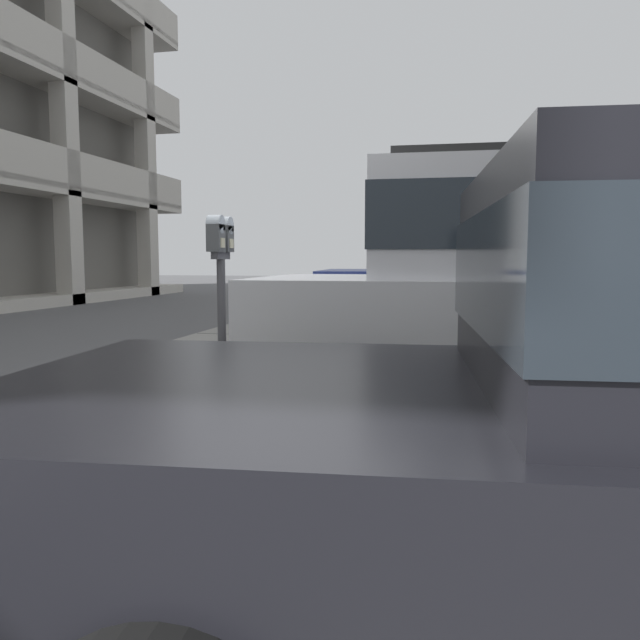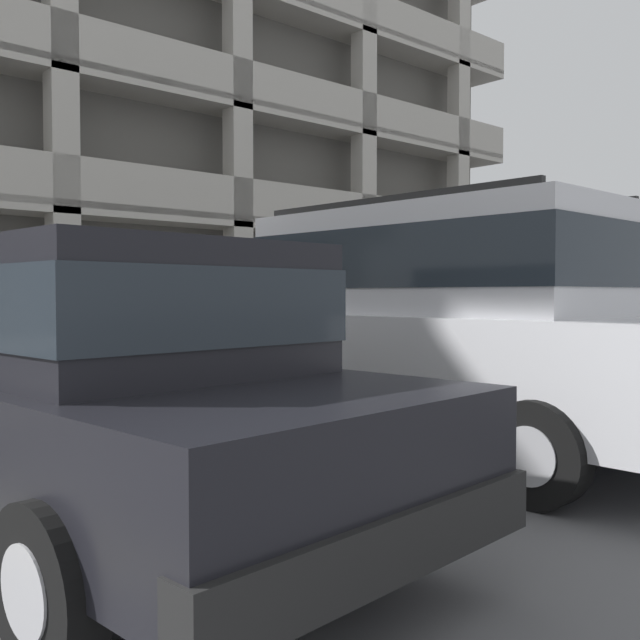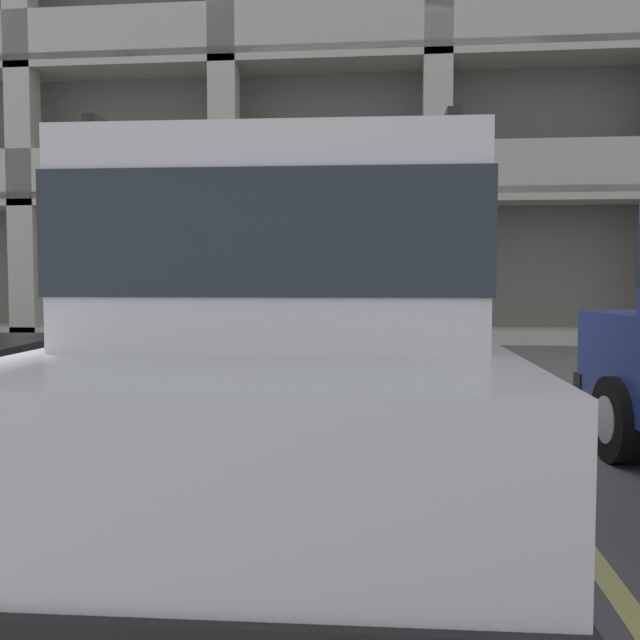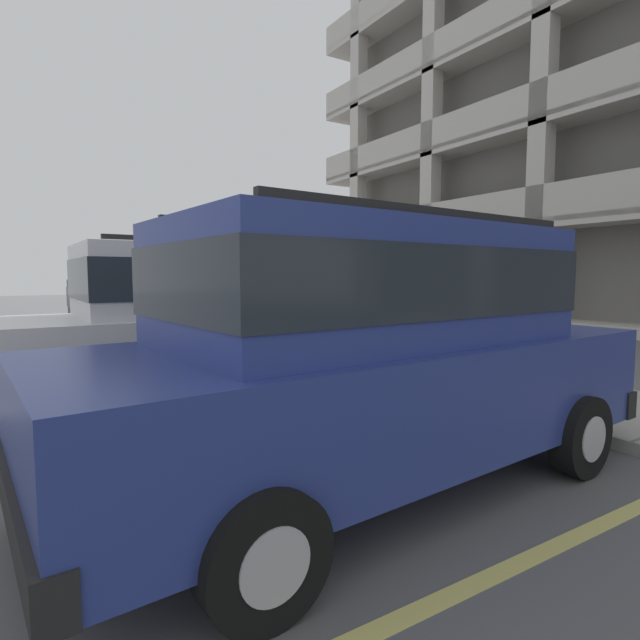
# 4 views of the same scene
# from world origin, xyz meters

# --- Properties ---
(ground_plane) EXTENTS (80.00, 80.00, 0.10)m
(ground_plane) POSITION_xyz_m (0.00, 0.00, -0.05)
(ground_plane) COLOR #565659
(sidewalk) EXTENTS (40.00, 2.20, 0.12)m
(sidewalk) POSITION_xyz_m (0.00, 1.30, 0.06)
(sidewalk) COLOR gray
(sidewalk) RESTS_ON ground_plane
(parking_stall_lines) EXTENTS (12.30, 4.80, 0.01)m
(parking_stall_lines) POSITION_xyz_m (1.52, -1.40, 0.00)
(parking_stall_lines) COLOR #DBD16B
(parking_stall_lines) RESTS_ON ground_plane
(silver_suv) EXTENTS (2.10, 4.82, 2.03)m
(silver_suv) POSITION_xyz_m (0.02, -2.36, 1.09)
(silver_suv) COLOR silver
(silver_suv) RESTS_ON ground_plane
(red_sedan) EXTENTS (2.08, 4.60, 1.54)m
(red_sedan) POSITION_xyz_m (-3.03, -2.41, 0.82)
(red_sedan) COLOR black
(red_sedan) RESTS_ON ground_plane
(dark_hatchback) EXTENTS (2.28, 4.91, 2.03)m
(dark_hatchback) POSITION_xyz_m (3.25, -2.19, 1.09)
(dark_hatchback) COLOR navy
(dark_hatchback) RESTS_ON ground_plane
(parking_meter_near) EXTENTS (0.35, 0.12, 1.51)m
(parking_meter_near) POSITION_xyz_m (-0.16, 0.35, 1.24)
(parking_meter_near) COLOR #47474C
(parking_meter_near) RESTS_ON sidewalk
(parking_meter_far) EXTENTS (0.35, 0.12, 1.45)m
(parking_meter_far) POSITION_xyz_m (-6.25, 0.31, 1.20)
(parking_meter_far) COLOR #47474C
(parking_meter_far) RESTS_ON sidewalk
(fire_hydrant) EXTENTS (0.30, 0.30, 0.70)m
(fire_hydrant) POSITION_xyz_m (-3.96, 0.65, 0.46)
(fire_hydrant) COLOR gold
(fire_hydrant) RESTS_ON sidewalk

